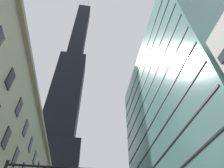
# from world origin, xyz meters

# --- Properties ---
(dark_skyscraper) EXTENTS (24.00, 24.00, 211.63)m
(dark_skyscraper) POSITION_xyz_m (-15.85, 81.88, 62.40)
(dark_skyscraper) COLOR black
(dark_skyscraper) RESTS_ON ground
(glass_office_midrise) EXTENTS (17.54, 42.59, 49.38)m
(glass_office_midrise) POSITION_xyz_m (19.72, 25.75, 24.69)
(glass_office_midrise) COLOR slate
(glass_office_midrise) RESTS_ON ground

